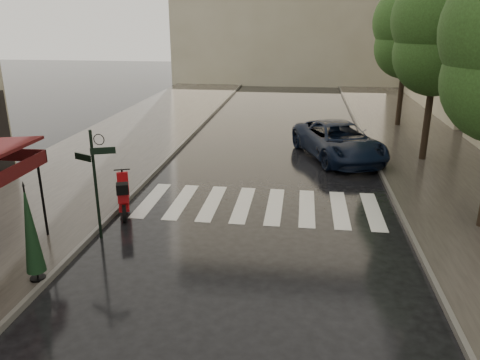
# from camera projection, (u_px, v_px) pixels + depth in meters

# --- Properties ---
(ground) EXTENTS (120.00, 120.00, 0.00)m
(ground) POSITION_uv_depth(u_px,v_px,m) (97.00, 301.00, 10.21)
(ground) COLOR black
(ground) RESTS_ON ground
(sidewalk_near) EXTENTS (6.00, 60.00, 0.12)m
(sidewalk_near) POSITION_uv_depth(u_px,v_px,m) (113.00, 149.00, 22.00)
(sidewalk_near) COLOR #38332D
(sidewalk_near) RESTS_ON ground
(sidewalk_far) EXTENTS (5.50, 60.00, 0.12)m
(sidewalk_far) POSITION_uv_depth(u_px,v_px,m) (440.00, 161.00, 20.15)
(sidewalk_far) COLOR #38332D
(sidewalk_far) RESTS_ON ground
(curb_near) EXTENTS (0.12, 60.00, 0.16)m
(curb_near) POSITION_uv_depth(u_px,v_px,m) (176.00, 151.00, 21.61)
(curb_near) COLOR #595651
(curb_near) RESTS_ON ground
(curb_far) EXTENTS (0.12, 60.00, 0.16)m
(curb_far) POSITION_uv_depth(u_px,v_px,m) (373.00, 158.00, 20.49)
(curb_far) COLOR #595651
(curb_far) RESTS_ON ground
(crosswalk) EXTENTS (7.85, 3.20, 0.01)m
(crosswalk) POSITION_uv_depth(u_px,v_px,m) (259.00, 205.00, 15.46)
(crosswalk) COLOR silver
(crosswalk) RESTS_ON ground
(signpost) EXTENTS (1.17, 0.29, 3.10)m
(signpost) POSITION_uv_depth(u_px,v_px,m) (95.00, 176.00, 12.57)
(signpost) COLOR black
(signpost) RESTS_ON ground
(tree_mid) EXTENTS (3.80, 3.80, 8.34)m
(tree_mid) POSITION_uv_depth(u_px,v_px,m) (440.00, 26.00, 18.44)
(tree_mid) COLOR black
(tree_mid) RESTS_ON sidewalk_far
(tree_far) EXTENTS (3.80, 3.80, 8.16)m
(tree_far) POSITION_uv_depth(u_px,v_px,m) (408.00, 27.00, 25.02)
(tree_far) COLOR black
(tree_far) RESTS_ON sidewalk_far
(scooter) EXTENTS (0.94, 1.83, 1.26)m
(scooter) POSITION_uv_depth(u_px,v_px,m) (124.00, 196.00, 14.61)
(scooter) COLOR black
(scooter) RESTS_ON ground
(parked_car) EXTENTS (4.42, 6.22, 1.58)m
(parked_car) POSITION_uv_depth(u_px,v_px,m) (338.00, 141.00, 20.50)
(parked_car) COLOR black
(parked_car) RESTS_ON ground
(parasol_back) EXTENTS (0.44, 0.44, 2.34)m
(parasol_back) POSITION_uv_depth(u_px,v_px,m) (30.00, 229.00, 10.44)
(parasol_back) COLOR black
(parasol_back) RESTS_ON sidewalk_near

